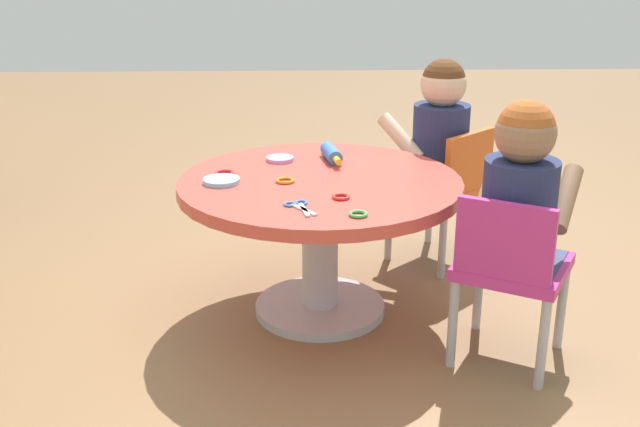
% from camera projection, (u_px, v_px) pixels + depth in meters
% --- Properties ---
extents(ground_plane, '(10.00, 10.00, 0.00)m').
position_uv_depth(ground_plane, '(320.00, 311.00, 2.60)').
color(ground_plane, olive).
extents(craft_table, '(0.91, 0.91, 0.47)m').
position_uv_depth(craft_table, '(320.00, 211.00, 2.48)').
color(craft_table, silver).
rests_on(craft_table, ground).
extents(child_chair_left, '(0.41, 0.41, 0.54)m').
position_uv_depth(child_chair_left, '(510.00, 268.00, 2.19)').
color(child_chair_left, '#B7B7BC').
rests_on(child_chair_left, ground).
extents(seated_child_left, '(0.43, 0.40, 0.51)m').
position_uv_depth(seated_child_left, '(521.00, 190.00, 2.15)').
color(seated_child_left, '#3F4772').
rests_on(seated_child_left, ground).
extents(child_chair_right, '(0.42, 0.42, 0.54)m').
position_uv_depth(child_chair_right, '(445.00, 188.00, 2.90)').
color(child_chair_right, '#B7B7BC').
rests_on(child_chair_right, ground).
extents(seated_child_right, '(0.44, 0.43, 0.51)m').
position_uv_depth(seated_child_right, '(440.00, 128.00, 2.85)').
color(seated_child_right, '#3F4772').
rests_on(seated_child_right, ground).
extents(rolling_pin, '(0.23, 0.07, 0.05)m').
position_uv_depth(rolling_pin, '(331.00, 153.00, 2.64)').
color(rolling_pin, '#3F72CC').
rests_on(rolling_pin, craft_table).
extents(craft_scissors, '(0.14, 0.10, 0.01)m').
position_uv_depth(craft_scissors, '(299.00, 206.00, 2.18)').
color(craft_scissors, silver).
rests_on(craft_scissors, craft_table).
extents(playdough_blob_0, '(0.10, 0.10, 0.01)m').
position_uv_depth(playdough_blob_0, '(280.00, 159.00, 2.64)').
color(playdough_blob_0, '#CC99E5').
rests_on(playdough_blob_0, craft_table).
extents(playdough_blob_1, '(0.12, 0.12, 0.01)m').
position_uv_depth(playdough_blob_1, '(221.00, 181.00, 2.40)').
color(playdough_blob_1, '#8CCCF2').
rests_on(playdough_blob_1, craft_table).
extents(cookie_cutter_0, '(0.06, 0.06, 0.01)m').
position_uv_depth(cookie_cutter_0, '(224.00, 173.00, 2.49)').
color(cookie_cutter_0, red).
rests_on(cookie_cutter_0, craft_table).
extents(cookie_cutter_1, '(0.06, 0.06, 0.01)m').
position_uv_depth(cookie_cutter_1, '(285.00, 181.00, 2.41)').
color(cookie_cutter_1, orange).
rests_on(cookie_cutter_1, craft_table).
extents(cookie_cutter_2, '(0.05, 0.05, 0.01)m').
position_uv_depth(cookie_cutter_2, '(341.00, 197.00, 2.26)').
color(cookie_cutter_2, red).
rests_on(cookie_cutter_2, craft_table).
extents(cookie_cutter_3, '(0.05, 0.05, 0.01)m').
position_uv_depth(cookie_cutter_3, '(358.00, 214.00, 2.12)').
color(cookie_cutter_3, '#4CB259').
rests_on(cookie_cutter_3, craft_table).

